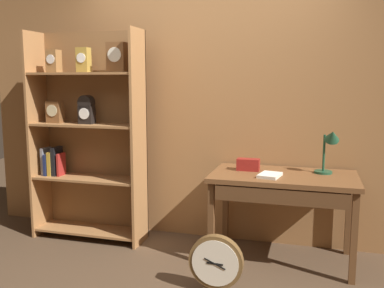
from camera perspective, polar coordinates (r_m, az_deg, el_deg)
back_wood_panel at (r=4.15m, az=2.41°, el=5.01°), size 4.80×0.05×2.60m
bookshelf at (r=4.28m, az=-13.86°, el=1.32°), size 1.11×0.34×2.02m
workbench at (r=3.71m, az=12.05°, el=-5.40°), size 1.22×0.69×0.76m
desk_lamp at (r=3.76m, az=17.87°, el=-0.18°), size 0.20×0.21×0.41m
toolbox_small at (r=3.80m, az=7.50°, el=-2.74°), size 0.20×0.09×0.10m
open_repair_manual at (r=3.60m, az=10.33°, el=-4.11°), size 0.20×0.25×0.02m
round_clock_large at (r=3.24m, az=3.21°, el=-15.65°), size 0.40×0.11×0.44m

